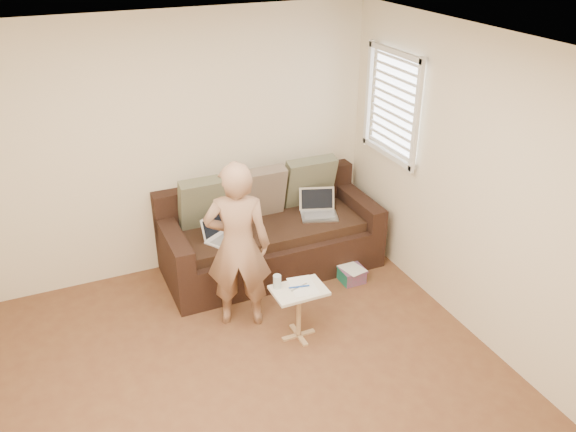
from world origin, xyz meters
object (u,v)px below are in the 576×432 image
object	(u,v)px
person	(238,246)
striped_box	(351,274)
sofa	(271,232)
laptop_white	(225,240)
side_table	(299,313)
laptop_silver	(319,217)
drinking_glass	(277,282)

from	to	relation	value
person	striped_box	world-z (taller)	person
sofa	striped_box	bearing A→B (deg)	-41.80
laptop_white	side_table	size ratio (longest dim) A/B	0.67
side_table	striped_box	world-z (taller)	side_table
laptop_silver	person	bearing A→B (deg)	-130.48
sofa	laptop_white	size ratio (longest dim) A/B	6.55
laptop_silver	laptop_white	size ratio (longest dim) A/B	1.11
laptop_white	drinking_glass	xyz separation A→B (m)	(0.16, -0.93, 0.04)
laptop_white	person	distance (m)	0.66
sofa	side_table	distance (m)	1.19
side_table	laptop_white	bearing A→B (deg)	107.33
drinking_glass	striped_box	bearing A→B (deg)	25.29
person	striped_box	size ratio (longest dim) A/B	6.42
sofa	laptop_silver	distance (m)	0.53
laptop_silver	person	world-z (taller)	person
person	side_table	bearing A→B (deg)	153.99
laptop_silver	laptop_white	distance (m)	1.06
laptop_white	person	world-z (taller)	person
person	drinking_glass	bearing A→B (deg)	146.24
laptop_silver	drinking_glass	world-z (taller)	laptop_silver
sofa	laptop_white	bearing A→B (deg)	-166.95
laptop_white	side_table	xyz separation A→B (m)	(0.32, -1.03, -0.27)
person	laptop_white	bearing A→B (deg)	-74.12
person	striped_box	xyz separation A→B (m)	(1.25, 0.15, -0.71)
laptop_white	striped_box	xyz separation A→B (m)	(1.18, -0.45, -0.44)
side_table	laptop_silver	bearing A→B (deg)	55.89
laptop_silver	sofa	bearing A→B (deg)	-168.09
drinking_glass	laptop_silver	bearing A→B (deg)	47.81
laptop_silver	striped_box	bearing A→B (deg)	-57.38
laptop_silver	side_table	distance (m)	1.34
sofa	laptop_silver	xyz separation A→B (m)	(0.52, -0.07, 0.10)
person	side_table	world-z (taller)	person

